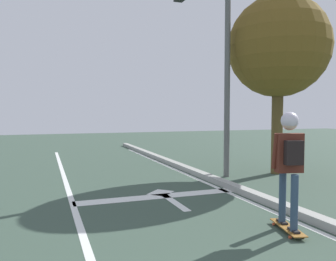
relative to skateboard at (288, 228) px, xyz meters
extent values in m
cube|color=silver|center=(-2.98, 2.10, -0.06)|extent=(0.12, 20.00, 0.01)
cube|color=silver|center=(0.44, 2.10, -0.06)|extent=(0.12, 20.00, 0.01)
cube|color=silver|center=(-1.20, 2.75, -0.06)|extent=(3.57, 0.40, 0.01)
cube|color=silver|center=(-1.02, 2.20, -0.06)|extent=(0.16, 1.40, 0.01)
cube|color=silver|center=(-1.02, 3.05, -0.06)|extent=(0.71, 0.71, 0.01)
cube|color=#9C9F97|center=(0.69, 2.10, 0.01)|extent=(0.24, 24.00, 0.14)
cube|color=#905E23|center=(0.00, 0.00, 0.00)|extent=(0.42, 0.88, 0.02)
cube|color=#B2B2B7|center=(0.07, 0.28, -0.01)|extent=(0.18, 0.09, 0.01)
cylinder|color=#C54929|center=(-0.03, 0.31, -0.04)|extent=(0.04, 0.05, 0.05)
cylinder|color=#C54929|center=(0.17, 0.26, -0.04)|extent=(0.04, 0.05, 0.05)
cube|color=#B2B2B7|center=(-0.07, -0.28, -0.01)|extent=(0.18, 0.09, 0.01)
cylinder|color=#C54929|center=(-0.17, -0.26, -0.04)|extent=(0.04, 0.05, 0.05)
cylinder|color=#C54929|center=(0.03, -0.31, -0.04)|extent=(0.04, 0.05, 0.05)
cylinder|color=#2F445D|center=(0.05, 0.19, 0.43)|extent=(0.11, 0.11, 0.85)
cube|color=black|center=(0.05, 0.19, 0.03)|extent=(0.15, 0.25, 0.03)
cylinder|color=#2F445D|center=(-0.05, -0.19, 0.43)|extent=(0.11, 0.11, 0.85)
cube|color=black|center=(-0.05, -0.19, 0.03)|extent=(0.15, 0.25, 0.03)
cube|color=#55241A|center=(0.00, 0.00, 1.15)|extent=(0.43, 0.27, 0.59)
cylinder|color=#55241A|center=(-0.19, 0.08, 1.18)|extent=(0.07, 0.13, 0.54)
cylinder|color=#55241A|center=(0.21, -0.02, 1.18)|extent=(0.07, 0.09, 0.54)
sphere|color=beige|center=(0.00, 0.00, 1.61)|extent=(0.23, 0.23, 0.23)
sphere|color=silver|center=(0.00, 0.00, 1.64)|extent=(0.26, 0.26, 0.26)
cube|color=black|center=(-0.03, -0.14, 1.17)|extent=(0.29, 0.20, 0.36)
cylinder|color=#5A5B5B|center=(1.37, 4.25, 2.86)|extent=(0.16, 0.16, 5.85)
cylinder|color=brown|center=(3.04, 4.17, 1.38)|extent=(0.33, 0.33, 2.88)
sphere|color=brown|center=(3.04, 4.17, 3.71)|extent=(2.97, 2.97, 2.97)
camera|label=1|loc=(-3.49, -4.17, 1.77)|focal=36.23mm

